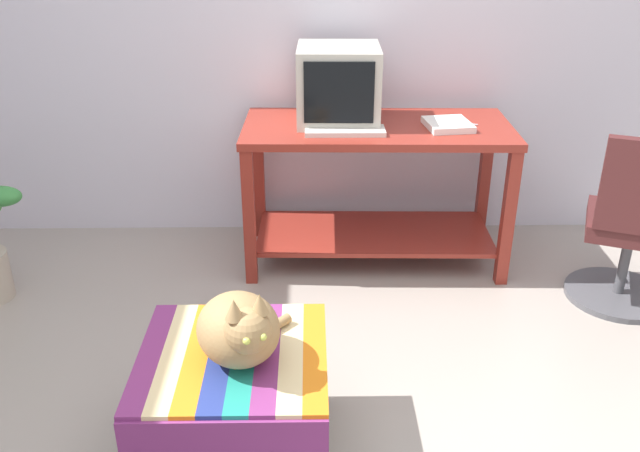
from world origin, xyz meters
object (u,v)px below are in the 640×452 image
(office_chair, at_px, (632,233))
(cat, at_px, (240,329))
(book, at_px, (448,125))
(keyboard, at_px, (345,131))
(desk, at_px, (376,169))
(ottoman_with_blanket, at_px, (235,404))
(tv_monitor, at_px, (338,85))

(office_chair, bearing_deg, cat, 52.37)
(book, relative_size, office_chair, 0.27)
(book, bearing_deg, keyboard, -178.30)
(desk, relative_size, ottoman_with_blanket, 2.20)
(office_chair, bearing_deg, tv_monitor, -0.70)
(book, height_order, ottoman_with_blanket, book)
(desk, distance_m, office_chair, 1.30)
(keyboard, height_order, office_chair, office_chair)
(keyboard, relative_size, book, 1.66)
(ottoman_with_blanket, bearing_deg, keyboard, 72.02)
(ottoman_with_blanket, bearing_deg, book, 56.08)
(keyboard, bearing_deg, ottoman_with_blanket, -107.75)
(ottoman_with_blanket, bearing_deg, desk, 67.65)
(cat, bearing_deg, ottoman_with_blanket, 111.56)
(tv_monitor, xyz_separation_m, ottoman_with_blanket, (-0.42, -1.58, -0.75))
(ottoman_with_blanket, height_order, cat, cat)
(desk, xyz_separation_m, book, (0.36, -0.06, 0.26))
(office_chair, bearing_deg, book, -6.48)
(desk, height_order, cat, desk)
(ottoman_with_blanket, distance_m, office_chair, 2.07)
(tv_monitor, distance_m, keyboard, 0.28)
(tv_monitor, xyz_separation_m, keyboard, (0.03, -0.21, -0.18))
(cat, bearing_deg, office_chair, 7.73)
(desk, height_order, tv_monitor, tv_monitor)
(desk, bearing_deg, ottoman_with_blanket, -111.02)
(tv_monitor, relative_size, book, 1.82)
(book, height_order, office_chair, office_chair)
(tv_monitor, bearing_deg, office_chair, -21.40)
(tv_monitor, xyz_separation_m, book, (0.56, -0.13, -0.17))
(desk, bearing_deg, office_chair, -21.86)
(desk, xyz_separation_m, ottoman_with_blanket, (-0.62, -1.51, -0.31))
(desk, distance_m, tv_monitor, 0.49)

